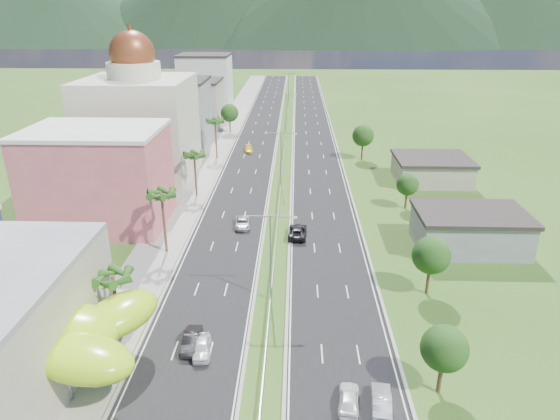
{
  "coord_description": "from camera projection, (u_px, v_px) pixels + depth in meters",
  "views": [
    {
      "loc": [
        2.74,
        -41.28,
        32.49
      ],
      "look_at": [
        0.74,
        21.29,
        7.0
      ],
      "focal_mm": 32.0,
      "sensor_mm": 36.0,
      "label": 1
    }
  ],
  "objects": [
    {
      "name": "car_white_near_right",
      "position": [
        349.0,
        399.0,
        43.5
      ],
      "size": [
        2.29,
        4.6,
        1.5
      ],
      "primitive_type": "imported",
      "rotation": [
        0.0,
        0.0,
        3.02
      ],
      "color": "white",
      "rests_on": "road_right"
    },
    {
      "name": "midrise_white",
      "position": [
        206.0,
        84.0,
        163.66
      ],
      "size": [
        16.0,
        15.0,
        18.0
      ],
      "primitive_type": "cube",
      "color": "silver",
      "rests_on": "ground"
    },
    {
      "name": "sidewalk_left",
      "position": [
        222.0,
        137.0,
        134.34
      ],
      "size": [
        7.0,
        260.0,
        0.12
      ],
      "primitive_type": "cube",
      "color": "gray",
      "rests_on": "ground"
    },
    {
      "name": "midrise_grey",
      "position": [
        175.0,
        115.0,
        122.38
      ],
      "size": [
        16.0,
        15.0,
        16.0
      ],
      "primitive_type": "cube",
      "color": "slate",
      "rests_on": "ground"
    },
    {
      "name": "palm_tree_d",
      "position": [
        194.0,
        157.0,
        89.81
      ],
      "size": [
        3.6,
        3.6,
        8.6
      ],
      "color": "#47301C",
      "rests_on": "ground"
    },
    {
      "name": "midrise_beige",
      "position": [
        193.0,
        105.0,
        143.31
      ],
      "size": [
        16.0,
        15.0,
        13.0
      ],
      "primitive_type": "cube",
      "color": "#9D9481",
      "rests_on": "ground"
    },
    {
      "name": "streetlight_median_e",
      "position": [
        289.0,
        85.0,
        177.6
      ],
      "size": [
        6.04,
        0.25,
        11.0
      ],
      "color": "gray",
      "rests_on": "ground"
    },
    {
      "name": "leafy_tree_rb",
      "position": [
        431.0,
        256.0,
        59.14
      ],
      "size": [
        4.55,
        4.55,
        7.47
      ],
      "color": "#47301C",
      "rests_on": "ground"
    },
    {
      "name": "median_guardrail",
      "position": [
        284.0,
        154.0,
        116.95
      ],
      "size": [
        0.1,
        216.06,
        0.76
      ],
      "color": "gray",
      "rests_on": "ground"
    },
    {
      "name": "streetlight_median_d",
      "position": [
        286.0,
        109.0,
        135.94
      ],
      "size": [
        6.04,
        0.25,
        11.0
      ],
      "color": "gray",
      "rests_on": "ground"
    },
    {
      "name": "shed_far",
      "position": [
        431.0,
        171.0,
        99.74
      ],
      "size": [
        14.0,
        12.0,
        4.4
      ],
      "primitive_type": "cube",
      "color": "#9D9481",
      "rests_on": "ground"
    },
    {
      "name": "car_dark_left",
      "position": [
        191.0,
        340.0,
        51.11
      ],
      "size": [
        1.65,
        4.66,
        1.53
      ],
      "primitive_type": "imported",
      "rotation": [
        0.0,
        0.0,
        -0.01
      ],
      "color": "black",
      "rests_on": "road_left"
    },
    {
      "name": "leafy_tree_rc",
      "position": [
        408.0,
        185.0,
        85.27
      ],
      "size": [
        3.85,
        3.85,
        6.33
      ],
      "color": "#47301C",
      "rests_on": "ground"
    },
    {
      "name": "pink_shophouse",
      "position": [
        99.0,
        179.0,
        78.17
      ],
      "size": [
        20.0,
        15.0,
        15.0
      ],
      "primitive_type": "cube",
      "color": "#C24F62",
      "rests_on": "ground"
    },
    {
      "name": "lime_canopy",
      "position": [
        45.0,
        332.0,
        45.55
      ],
      "size": [
        18.0,
        15.0,
        7.4
      ],
      "color": "#9FDA15",
      "rests_on": "ground"
    },
    {
      "name": "palm_tree_e",
      "position": [
        215.0,
        123.0,
        112.67
      ],
      "size": [
        3.6,
        3.6,
        9.4
      ],
      "color": "#47301C",
      "rests_on": "ground"
    },
    {
      "name": "car_dark_far_right",
      "position": [
        297.0,
        231.0,
        75.91
      ],
      "size": [
        2.95,
        5.91,
        1.61
      ],
      "primitive_type": "imported",
      "rotation": [
        0.0,
        0.0,
        3.09
      ],
      "color": "black",
      "rests_on": "road_right"
    },
    {
      "name": "streetlight_median_c",
      "position": [
        281.0,
        154.0,
        94.28
      ],
      "size": [
        6.04,
        0.25,
        11.0
      ],
      "color": "gray",
      "rests_on": "ground"
    },
    {
      "name": "car_white_near_left",
      "position": [
        202.0,
        347.0,
        50.14
      ],
      "size": [
        2.13,
        4.43,
        1.46
      ],
      "primitive_type": "imported",
      "rotation": [
        0.0,
        0.0,
        0.1
      ],
      "color": "white",
      "rests_on": "road_left"
    },
    {
      "name": "leafy_tree_ra",
      "position": [
        444.0,
        349.0,
        43.64
      ],
      "size": [
        4.2,
        4.2,
        6.9
      ],
      "color": "#47301C",
      "rests_on": "ground"
    },
    {
      "name": "domed_building",
      "position": [
        140.0,
        123.0,
        98.0
      ],
      "size": [
        20.0,
        20.0,
        28.7
      ],
      "color": "beige",
      "rests_on": "ground"
    },
    {
      "name": "mountain_ridge",
      "position": [
        358.0,
        45.0,
        465.33
      ],
      "size": [
        860.0,
        140.0,
        90.0
      ],
      "primitive_type": null,
      "color": "black",
      "rests_on": "ground"
    },
    {
      "name": "streetlight_median_b",
      "position": [
        270.0,
        249.0,
        57.25
      ],
      "size": [
        6.04,
        0.25,
        11.0
      ],
      "color": "gray",
      "rests_on": "ground"
    },
    {
      "name": "leafy_tree_lfar",
      "position": [
        230.0,
        113.0,
        136.84
      ],
      "size": [
        4.9,
        4.9,
        8.05
      ],
      "color": "#47301C",
      "rests_on": "ground"
    },
    {
      "name": "leafy_tree_rd",
      "position": [
        363.0,
        136.0,
        112.7
      ],
      "size": [
        4.9,
        4.9,
        8.05
      ],
      "color": "#47301C",
      "rests_on": "ground"
    },
    {
      "name": "car_silver_right",
      "position": [
        381.0,
        401.0,
        43.25
      ],
      "size": [
        2.15,
        4.82,
        1.54
      ],
      "primitive_type": "imported",
      "rotation": [
        0.0,
        0.0,
        3.03
      ],
      "color": "#B1B3BA",
      "rests_on": "road_right"
    },
    {
      "name": "palm_tree_c",
      "position": [
        162.0,
        196.0,
        68.16
      ],
      "size": [
        3.6,
        3.6,
        9.6
      ],
      "color": "#47301C",
      "rests_on": "ground"
    },
    {
      "name": "ground",
      "position": [
        266.0,
        353.0,
        50.54
      ],
      "size": [
        500.0,
        500.0,
        0.0
      ],
      "primitive_type": "plane",
      "color": "#2D5119",
      "rests_on": "ground"
    },
    {
      "name": "car_silver_mid_left",
      "position": [
        242.0,
        223.0,
        79.15
      ],
      "size": [
        2.89,
        5.28,
        1.4
      ],
      "primitive_type": "imported",
      "rotation": [
        0.0,
        0.0,
        0.12
      ],
      "color": "#A4A7AC",
      "rests_on": "road_left"
    },
    {
      "name": "road_right",
      "position": [
        313.0,
        138.0,
        133.63
      ],
      "size": [
        11.0,
        260.0,
        0.04
      ],
      "primitive_type": "cube",
      "color": "black",
      "rests_on": "ground"
    },
    {
      "name": "road_left",
      "position": [
        258.0,
        137.0,
        134.07
      ],
      "size": [
        11.0,
        260.0,
        0.04
      ],
      "primitive_type": "cube",
      "color": "black",
      "rests_on": "ground"
    },
    {
      "name": "car_yellow_far_left",
      "position": [
        249.0,
        149.0,
        120.37
      ],
      "size": [
        2.44,
        4.78,
        1.33
      ],
      "primitive_type": "imported",
      "rotation": [
        0.0,
        0.0,
        0.13
      ],
      "color": "gold",
      "rests_on": "road_left"
    },
    {
      "name": "shed_near",
      "position": [
        469.0,
        231.0,
        71.91
      ],
      "size": [
        15.0,
        10.0,
        5.0
      ],
      "primitive_type": "cube",
      "color": "slate",
      "rests_on": "ground"
    },
    {
      "name": "palm_tree_b",
      "position": [
        113.0,
        280.0,
        50.19
      ],
      "size": [
        3.6,
        3.6,
        8.1
      ],
      "color": "#47301C",
      "rests_on": "ground"
    }
  ]
}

